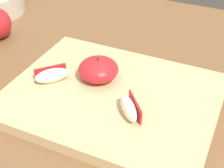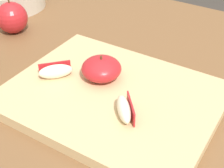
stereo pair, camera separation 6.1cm
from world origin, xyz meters
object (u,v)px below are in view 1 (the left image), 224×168
(cutting_board, at_px, (112,97))
(apple_wedge_right, at_px, (129,108))
(apple_half_skin_up, at_px, (98,69))
(apple_wedge_left, at_px, (52,75))

(cutting_board, xyz_separation_m, apple_wedge_right, (0.05, -0.04, 0.03))
(apple_half_skin_up, relative_size, apple_wedge_left, 1.23)
(cutting_board, bearing_deg, apple_wedge_left, -172.42)
(cutting_board, relative_size, apple_half_skin_up, 4.95)
(cutting_board, distance_m, apple_wedge_left, 0.12)
(apple_half_skin_up, bearing_deg, apple_wedge_left, -148.88)
(apple_half_skin_up, distance_m, apple_wedge_left, 0.09)
(apple_wedge_right, distance_m, apple_wedge_left, 0.17)
(apple_wedge_right, bearing_deg, apple_wedge_left, 170.96)
(apple_half_skin_up, height_order, apple_wedge_left, apple_half_skin_up)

